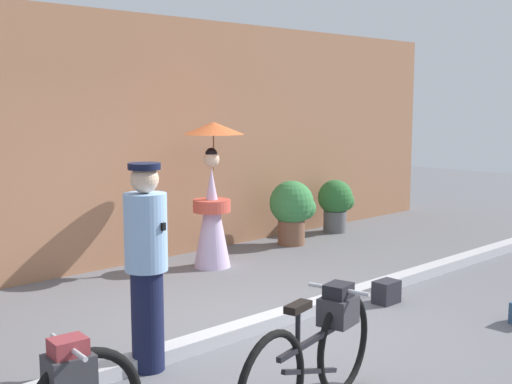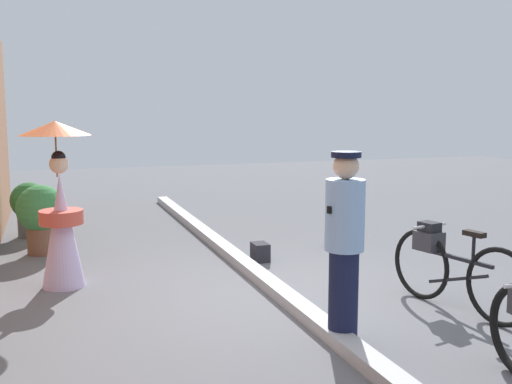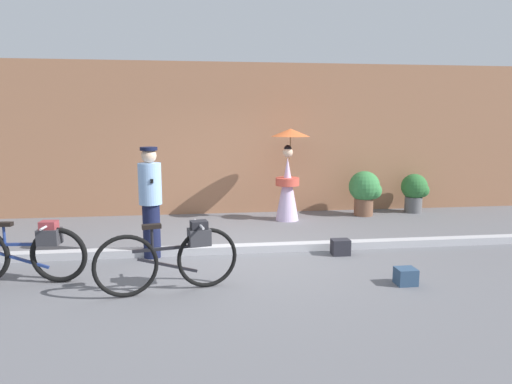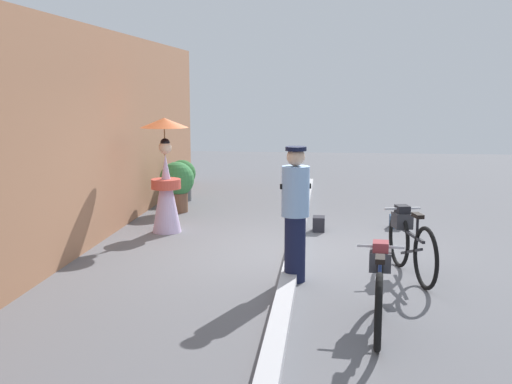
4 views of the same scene
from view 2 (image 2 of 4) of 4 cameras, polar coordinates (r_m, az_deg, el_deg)
name	(u,v)px [view 2 (image 2 of 4)]	position (r m, az deg, el deg)	size (l,w,h in m)	color
ground_plane	(279,297)	(6.66, 2.22, -9.87)	(30.00, 30.00, 0.00)	slate
sidewalk_curb	(279,291)	(6.64, 2.23, -9.37)	(14.00, 0.20, 0.12)	#B2B2B7
bicycle_far_side	(452,266)	(6.46, 17.99, -6.64)	(1.70, 0.53, 0.86)	black
person_officer	(344,242)	(5.26, 8.35, -4.70)	(0.34, 0.38, 1.67)	#141938
person_with_parasol	(60,205)	(7.18, -18.01, -1.18)	(0.79, 0.79, 1.89)	silver
potted_plant_by_door	(42,214)	(8.97, -19.56, -1.96)	(0.69, 0.67, 0.98)	brown
potted_plant_small	(30,205)	(10.21, -20.56, -1.20)	(0.59, 0.58, 0.87)	#59595B
backpack_on_pavement	(335,239)	(9.01, 7.51, -4.44)	(0.25, 0.22, 0.21)	navy
backpack_spare	(261,252)	(8.11, 0.44, -5.65)	(0.28, 0.20, 0.24)	#26262D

